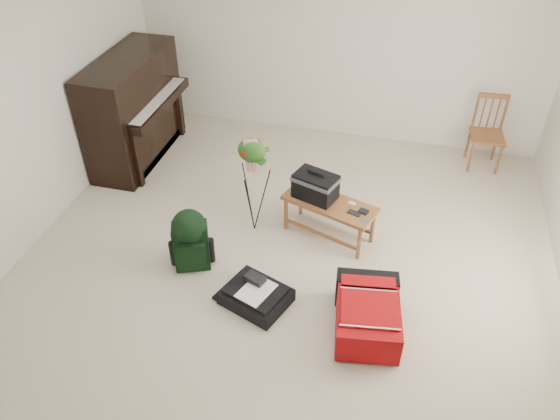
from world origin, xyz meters
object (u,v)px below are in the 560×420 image
(green_backpack, at_px, (190,237))
(red_suitcase, at_px, (368,310))
(bench, at_px, (319,194))
(dining_chair, at_px, (487,134))
(flower_stand, at_px, (253,186))
(piano, at_px, (135,111))
(black_duffel, at_px, (256,295))

(green_backpack, bearing_deg, red_suitcase, -31.56)
(bench, distance_m, green_backpack, 1.30)
(dining_chair, bearing_deg, flower_stand, -145.54)
(piano, distance_m, green_backpack, 2.17)
(black_duffel, distance_m, green_backpack, 0.81)
(piano, bearing_deg, black_duffel, -43.98)
(bench, distance_m, flower_stand, 0.64)
(black_duffel, xyz_separation_m, flower_stand, (-0.30, 0.96, 0.45))
(red_suitcase, xyz_separation_m, flower_stand, (-1.28, 0.97, 0.36))
(bench, relative_size, green_backpack, 1.54)
(red_suitcase, height_order, green_backpack, green_backpack)
(bench, height_order, green_backpack, bench)
(red_suitcase, distance_m, black_duffel, 0.98)
(dining_chair, relative_size, black_duffel, 1.29)
(dining_chair, height_order, red_suitcase, dining_chair)
(dining_chair, height_order, black_duffel, dining_chair)
(green_backpack, height_order, flower_stand, flower_stand)
(piano, xyz_separation_m, bench, (2.38, -0.92, -0.10))
(black_duffel, bearing_deg, red_suitcase, 20.51)
(piano, height_order, bench, piano)
(green_backpack, bearing_deg, piano, 106.94)
(flower_stand, bearing_deg, dining_chair, 17.86)
(piano, distance_m, black_duffel, 2.90)
(black_duffel, distance_m, flower_stand, 1.11)
(flower_stand, bearing_deg, red_suitcase, -58.12)
(piano, height_order, flower_stand, piano)
(piano, bearing_deg, flower_stand, -30.17)
(piano, distance_m, flower_stand, 2.02)
(bench, xyz_separation_m, black_duffel, (-0.33, -1.06, -0.42))
(piano, bearing_deg, red_suitcase, -33.20)
(piano, xyz_separation_m, dining_chair, (4.03, 0.83, -0.18))
(red_suitcase, xyz_separation_m, green_backpack, (-1.68, 0.30, 0.18))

